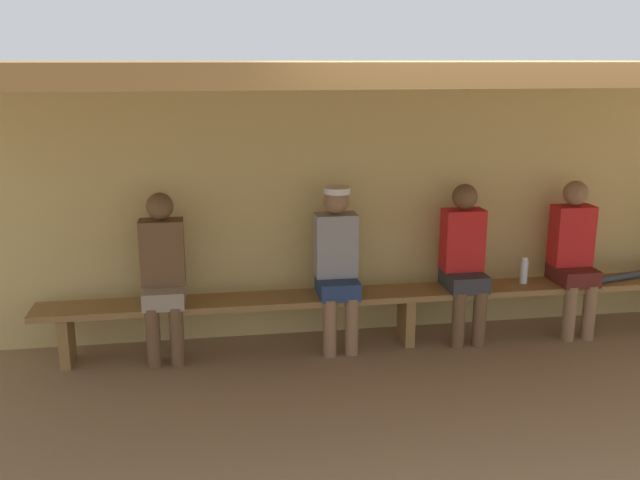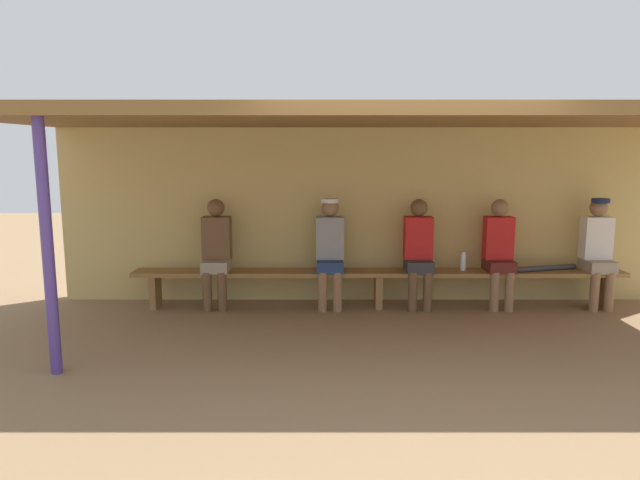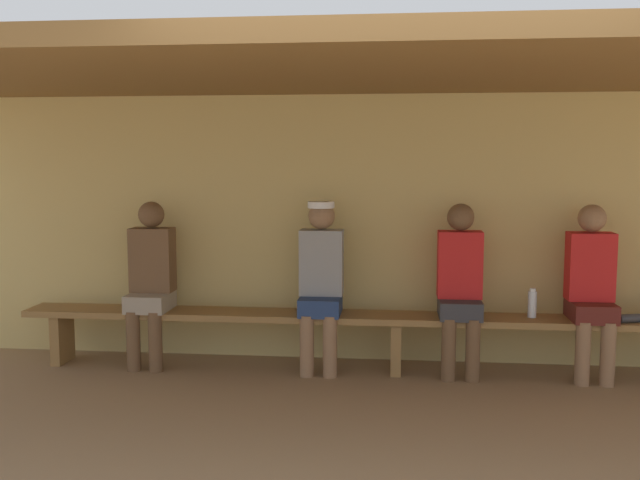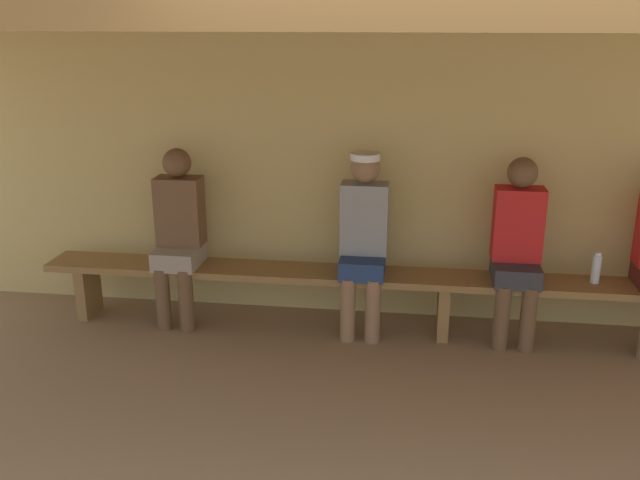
{
  "view_description": "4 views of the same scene",
  "coord_description": "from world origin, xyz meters",
  "px_view_note": "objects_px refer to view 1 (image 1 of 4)",
  "views": [
    {
      "loc": [
        -1.61,
        -3.86,
        2.34
      ],
      "look_at": [
        -0.78,
        1.28,
        0.99
      ],
      "focal_mm": 39.63,
      "sensor_mm": 36.0,
      "label": 1
    },
    {
      "loc": [
        -0.72,
        -5.3,
        1.94
      ],
      "look_at": [
        -0.7,
        1.37,
        0.87
      ],
      "focal_mm": 32.06,
      "sensor_mm": 36.0,
      "label": 2
    },
    {
      "loc": [
        -0.02,
        -3.99,
        1.67
      ],
      "look_at": [
        -0.57,
        1.26,
        1.08
      ],
      "focal_mm": 40.18,
      "sensor_mm": 36.0,
      "label": 3
    },
    {
      "loc": [
        -0.25,
        -3.23,
        2.25
      ],
      "look_at": [
        -0.9,
        1.43,
        0.74
      ],
      "focal_mm": 39.04,
      "sensor_mm": 36.0,
      "label": 4
    }
  ],
  "objects_px": {
    "player_in_red": "(464,257)",
    "player_shirtless_tan": "(574,252)",
    "water_bottle_orange": "(524,271)",
    "baseball_bat": "(633,275)",
    "bench": "(407,298)",
    "player_in_white": "(337,260)",
    "player_middle": "(163,270)"
  },
  "relations": [
    {
      "from": "bench",
      "to": "baseball_bat",
      "type": "height_order",
      "value": "baseball_bat"
    },
    {
      "from": "player_middle",
      "to": "player_in_red",
      "type": "bearing_deg",
      "value": 0.0
    },
    {
      "from": "player_in_white",
      "to": "player_in_red",
      "type": "height_order",
      "value": "player_in_white"
    },
    {
      "from": "player_middle",
      "to": "player_shirtless_tan",
      "type": "relative_size",
      "value": 1.0
    },
    {
      "from": "bench",
      "to": "water_bottle_orange",
      "type": "bearing_deg",
      "value": 1.58
    },
    {
      "from": "player_in_red",
      "to": "baseball_bat",
      "type": "distance_m",
      "value": 1.59
    },
    {
      "from": "player_in_white",
      "to": "water_bottle_orange",
      "type": "height_order",
      "value": "player_in_white"
    },
    {
      "from": "player_in_white",
      "to": "player_shirtless_tan",
      "type": "bearing_deg",
      "value": -0.01
    },
    {
      "from": "player_shirtless_tan",
      "to": "water_bottle_orange",
      "type": "distance_m",
      "value": 0.46
    },
    {
      "from": "player_middle",
      "to": "player_in_red",
      "type": "relative_size",
      "value": 1.0
    },
    {
      "from": "player_in_white",
      "to": "player_in_red",
      "type": "relative_size",
      "value": 1.01
    },
    {
      "from": "bench",
      "to": "baseball_bat",
      "type": "xyz_separation_m",
      "value": [
        2.05,
        -0.0,
        0.11
      ]
    },
    {
      "from": "player_in_red",
      "to": "water_bottle_orange",
      "type": "bearing_deg",
      "value": 2.65
    },
    {
      "from": "bench",
      "to": "baseball_bat",
      "type": "relative_size",
      "value": 7.27
    },
    {
      "from": "player_in_white",
      "to": "baseball_bat",
      "type": "bearing_deg",
      "value": -0.08
    },
    {
      "from": "player_shirtless_tan",
      "to": "baseball_bat",
      "type": "height_order",
      "value": "player_shirtless_tan"
    },
    {
      "from": "bench",
      "to": "water_bottle_orange",
      "type": "height_order",
      "value": "water_bottle_orange"
    },
    {
      "from": "player_middle",
      "to": "baseball_bat",
      "type": "bearing_deg",
      "value": -0.04
    },
    {
      "from": "water_bottle_orange",
      "to": "baseball_bat",
      "type": "relative_size",
      "value": 0.28
    },
    {
      "from": "player_in_red",
      "to": "player_shirtless_tan",
      "type": "relative_size",
      "value": 1.0
    },
    {
      "from": "player_in_white",
      "to": "water_bottle_orange",
      "type": "distance_m",
      "value": 1.65
    },
    {
      "from": "water_bottle_orange",
      "to": "baseball_bat",
      "type": "height_order",
      "value": "water_bottle_orange"
    },
    {
      "from": "water_bottle_orange",
      "to": "bench",
      "type": "bearing_deg",
      "value": -178.42
    },
    {
      "from": "bench",
      "to": "player_shirtless_tan",
      "type": "xyz_separation_m",
      "value": [
        1.47,
        0.0,
        0.34
      ]
    },
    {
      "from": "player_in_white",
      "to": "baseball_bat",
      "type": "distance_m",
      "value": 2.66
    },
    {
      "from": "bench",
      "to": "baseball_bat",
      "type": "distance_m",
      "value": 2.06
    },
    {
      "from": "bench",
      "to": "player_middle",
      "type": "bearing_deg",
      "value": 179.91
    },
    {
      "from": "bench",
      "to": "player_in_red",
      "type": "relative_size",
      "value": 4.49
    },
    {
      "from": "baseball_bat",
      "to": "bench",
      "type": "bearing_deg",
      "value": 165.28
    },
    {
      "from": "player_in_white",
      "to": "water_bottle_orange",
      "type": "xyz_separation_m",
      "value": [
        1.64,
        0.03,
        -0.18
      ]
    },
    {
      "from": "player_middle",
      "to": "water_bottle_orange",
      "type": "distance_m",
      "value": 3.03
    },
    {
      "from": "player_shirtless_tan",
      "to": "water_bottle_orange",
      "type": "height_order",
      "value": "player_shirtless_tan"
    }
  ]
}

